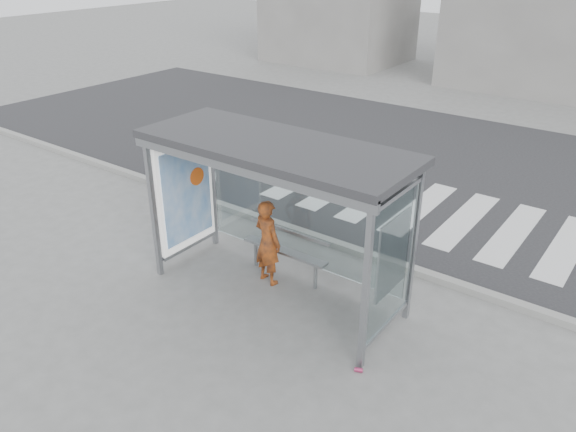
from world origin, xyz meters
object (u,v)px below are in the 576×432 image
object	(u,v)px
person	(268,242)
soda_can	(359,370)
bench	(285,250)
bus_shelter	(258,176)

from	to	relation	value
person	soda_can	size ratio (longest dim) A/B	13.20
bench	soda_can	world-z (taller)	bench
person	bench	world-z (taller)	person
bench	person	bearing A→B (deg)	-114.93
soda_can	bus_shelter	bearing A→B (deg)	160.02
bus_shelter	bench	distance (m)	1.56
bus_shelter	person	world-z (taller)	bus_shelter
person	soda_can	distance (m)	2.71
person	soda_can	xyz separation A→B (m)	(2.39, -1.06, -0.72)
bench	soda_can	size ratio (longest dim) A/B	14.40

